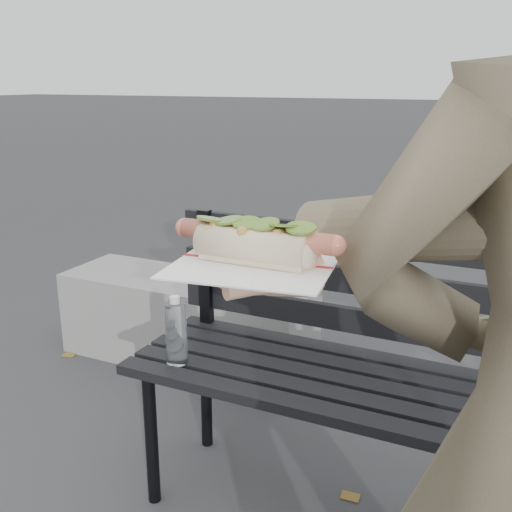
{
  "coord_description": "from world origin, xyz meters",
  "views": [
    {
      "loc": [
        0.32,
        -0.72,
        1.3
      ],
      "look_at": [
        0.02,
        -0.09,
        1.09
      ],
      "focal_mm": 42.0,
      "sensor_mm": 36.0,
      "label": 1
    }
  ],
  "objects": [
    {
      "name": "concrete_block",
      "position": [
        -1.1,
        1.53,
        0.2
      ],
      "size": [
        1.2,
        0.4,
        0.4
      ],
      "primitive_type": "cube",
      "color": "slate",
      "rests_on": "ground"
    },
    {
      "name": "park_bench",
      "position": [
        -0.01,
        0.85,
        0.52
      ],
      "size": [
        1.5,
        0.44,
        0.88
      ],
      "color": "black",
      "rests_on": "ground"
    },
    {
      "name": "held_hotdog",
      "position": [
        0.21,
        -0.01,
        1.12
      ],
      "size": [
        0.62,
        0.32,
        0.2
      ],
      "color": "brown"
    }
  ]
}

